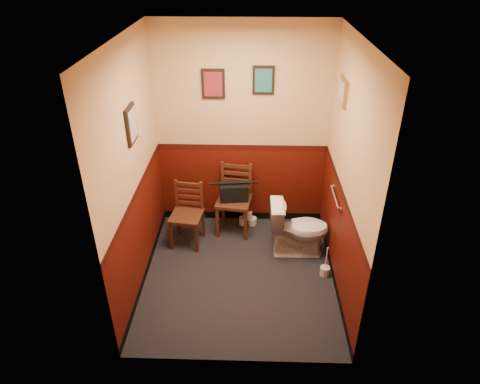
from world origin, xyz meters
The scene contains 17 objects.
floor centered at (0.00, 0.00, 0.00)m, with size 2.20×2.40×0.00m, color black.
ceiling centered at (0.00, 0.00, 2.70)m, with size 2.20×2.40×0.00m, color silver.
wall_back centered at (0.00, 1.20, 1.35)m, with size 2.20×2.70×0.00m, color #460E07.
wall_front centered at (0.00, -1.20, 1.35)m, with size 2.20×2.70×0.00m, color #460E07.
wall_left centered at (-1.10, 0.00, 1.35)m, with size 2.40×2.70×0.00m, color #460E07.
wall_right centered at (1.10, 0.00, 1.35)m, with size 2.40×2.70×0.00m, color #460E07.
grab_bar centered at (1.07, 0.25, 0.95)m, with size 0.05×0.56×0.06m.
framed_print_back_a centered at (-0.35, 1.18, 1.95)m, with size 0.28×0.04×0.36m.
framed_print_back_b centered at (0.25, 1.18, 2.00)m, with size 0.26×0.04×0.34m.
framed_print_left centered at (-1.08, 0.10, 1.85)m, with size 0.04×0.30×0.38m.
framed_print_right centered at (1.08, 0.60, 2.05)m, with size 0.04×0.34×0.28m.
toilet centered at (0.72, 0.46, 0.36)m, with size 0.41×0.74×0.72m, color white.
toilet_brush centered at (1.01, 0.04, 0.07)m, with size 0.11×0.11×0.40m.
chair_left centered at (-0.69, 0.66, 0.42)m, with size 0.44×0.44×0.83m.
chair_right centered at (-0.09, 0.96, 0.47)m, with size 0.49×0.49×0.93m.
handbag centered at (-0.10, 0.92, 0.60)m, with size 0.38×0.22×0.27m.
tp_stack centered at (0.08, 1.06, 0.09)m, with size 0.24×0.13×0.21m.
Camera 1 is at (0.13, -3.87, 3.43)m, focal length 32.00 mm.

